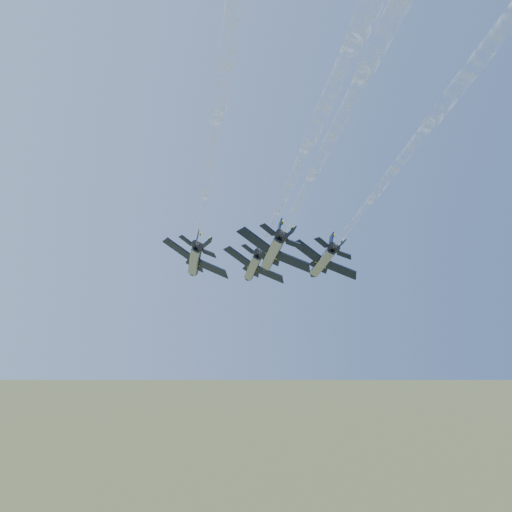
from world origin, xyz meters
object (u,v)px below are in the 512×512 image
jet_left (195,260)px  jet_right (323,262)px  jet_slot (273,252)px  jet_lead (253,266)px

jet_left → jet_right: size_ratio=1.00×
jet_slot → jet_left: bearing=137.8°
jet_left → jet_slot: 17.34m
jet_lead → jet_left: bearing=-142.2°
jet_left → jet_right: (21.64, -9.73, 0.00)m
jet_left → jet_slot: size_ratio=1.00×
jet_lead → jet_slot: same height
jet_right → jet_slot: (-14.62, -6.13, 0.00)m
jet_left → jet_lead: bearing=37.8°
jet_left → jet_right: 23.72m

